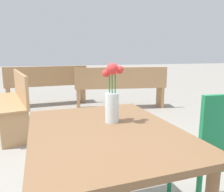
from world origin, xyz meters
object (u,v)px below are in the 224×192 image
object	(u,v)px
bench_near	(15,100)
table_front	(105,148)
cafe_chair	(216,150)
bench_far	(47,84)
bench_middle	(121,86)
flower_vase	(112,100)

from	to	relation	value
bench_near	table_front	bearing A→B (deg)	-72.87
table_front	cafe_chair	bearing A→B (deg)	-1.06
table_front	bench_far	distance (m)	3.87
bench_near	bench_middle	bearing A→B (deg)	20.95
bench_near	bench_middle	distance (m)	2.03
flower_vase	bench_middle	xyz separation A→B (m)	(1.10, 2.98, -0.38)
table_front	bench_near	size ratio (longest dim) A/B	0.67
flower_vase	bench_middle	bearing A→B (deg)	69.71
flower_vase	bench_far	distance (m)	3.80
table_front	bench_far	world-z (taller)	bench_far
cafe_chair	bench_far	bearing A→B (deg)	103.95
table_front	bench_near	xyz separation A→B (m)	(-0.73, 2.35, -0.17)
bench_middle	flower_vase	bearing A→B (deg)	-110.29
cafe_chair	bench_near	size ratio (longest dim) A/B	0.61
table_front	bench_far	size ratio (longest dim) A/B	0.57
bench_far	flower_vase	bearing A→B (deg)	-85.21
cafe_chair	bench_near	bearing A→B (deg)	121.35
table_front	bench_middle	distance (m)	3.30
cafe_chair	bench_near	xyz separation A→B (m)	(-1.44, 2.37, -0.07)
bench_near	bench_middle	world-z (taller)	same
cafe_chair	bench_far	xyz separation A→B (m)	(-0.96, 3.87, -0.06)
bench_middle	bench_far	xyz separation A→B (m)	(-1.42, 0.78, -0.01)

